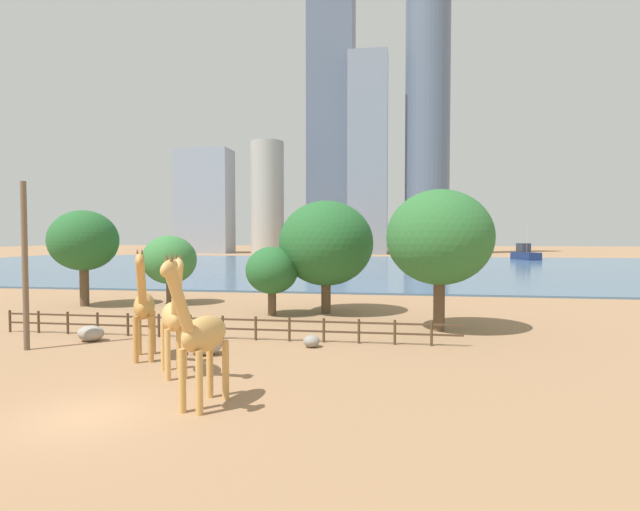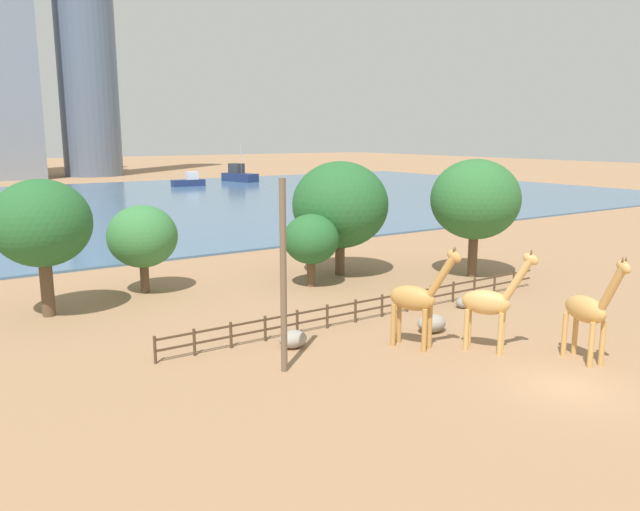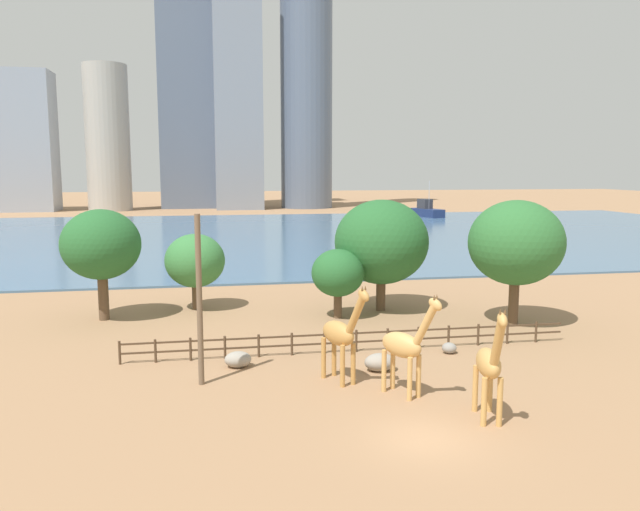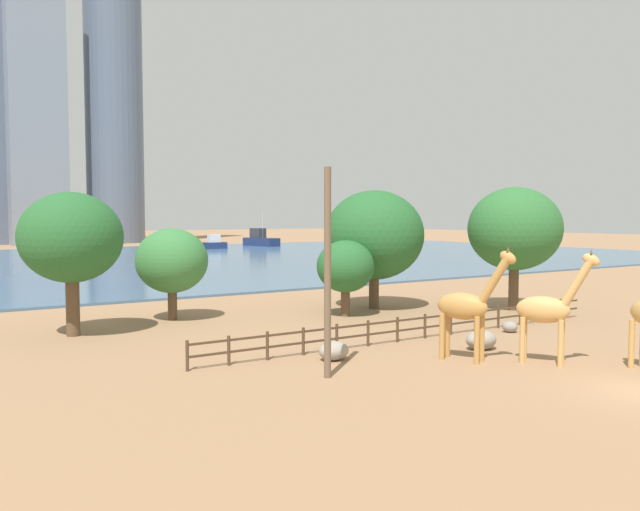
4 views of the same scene
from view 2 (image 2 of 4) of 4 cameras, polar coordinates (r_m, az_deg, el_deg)
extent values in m
plane|color=#9E7551|center=(97.22, -20.88, 4.30)|extent=(400.00, 400.00, 0.00)
cube|color=#476B8C|center=(94.31, -20.46, 4.21)|extent=(180.00, 86.00, 0.20)
cylinder|color=#C18C47|center=(30.59, 9.99, -6.48)|extent=(0.32, 0.32, 2.09)
cylinder|color=#C18C47|center=(30.02, 9.52, -6.80)|extent=(0.32, 0.32, 2.09)
cylinder|color=#C18C47|center=(31.20, 7.23, -6.04)|extent=(0.32, 0.32, 2.09)
cylinder|color=#C18C47|center=(30.64, 6.72, -6.35)|extent=(0.32, 0.32, 2.09)
ellipsoid|color=#C18C47|center=(30.21, 8.43, -3.87)|extent=(1.78, 2.48, 1.21)
cylinder|color=#C18C47|center=(29.39, 11.05, -1.88)|extent=(0.93, 1.49, 2.19)
ellipsoid|color=#C18C47|center=(28.99, 12.17, -0.07)|extent=(0.70, 0.96, 0.79)
cone|color=brown|center=(29.01, 12.26, 0.64)|extent=(0.14, 0.14, 0.22)
cone|color=brown|center=(28.84, 12.13, 0.59)|extent=(0.14, 0.14, 0.22)
cylinder|color=tan|center=(30.98, 16.34, -6.59)|extent=(0.32, 0.32, 2.04)
cylinder|color=tan|center=(30.38, 16.16, -6.93)|extent=(0.32, 0.32, 2.04)
cylinder|color=tan|center=(31.21, 13.46, -6.31)|extent=(0.32, 0.32, 2.04)
cylinder|color=tan|center=(30.62, 13.23, -6.64)|extent=(0.32, 0.32, 2.04)
ellipsoid|color=tan|center=(30.41, 14.92, -4.15)|extent=(1.95, 2.39, 1.18)
cylinder|color=tan|center=(29.94, 17.61, -2.10)|extent=(1.03, 1.35, 2.16)
ellipsoid|color=tan|center=(29.68, 18.71, -0.31)|extent=(0.76, 0.93, 0.75)
cone|color=brown|center=(29.71, 18.77, 0.37)|extent=(0.15, 0.15, 0.21)
cone|color=brown|center=(29.53, 18.73, 0.31)|extent=(0.15, 0.15, 0.21)
cylinder|color=tan|center=(30.63, 24.40, -7.32)|extent=(0.28, 0.28, 2.07)
cylinder|color=tan|center=(30.19, 23.56, -7.52)|extent=(0.28, 0.28, 2.07)
cylinder|color=tan|center=(31.68, 22.30, -6.56)|extent=(0.28, 0.28, 2.07)
cylinder|color=tan|center=(31.25, 21.46, -6.74)|extent=(0.28, 0.28, 2.07)
ellipsoid|color=tan|center=(30.55, 23.11, -4.54)|extent=(1.35, 2.42, 1.20)
cylinder|color=tan|center=(29.36, 25.14, -2.75)|extent=(0.62, 1.35, 2.22)
ellipsoid|color=tan|center=(28.84, 26.01, -0.95)|extent=(0.54, 0.93, 0.75)
cone|color=brown|center=(28.84, 26.19, -0.26)|extent=(0.13, 0.13, 0.22)
cone|color=brown|center=(28.71, 25.95, -0.29)|extent=(0.13, 0.13, 0.22)
cylinder|color=brown|center=(26.46, -3.37, -2.00)|extent=(0.28, 0.28, 8.40)
ellipsoid|color=gray|center=(33.20, 10.18, -6.12)|extent=(1.64, 1.24, 0.93)
ellipsoid|color=gray|center=(30.41, -2.49, -7.65)|extent=(1.43, 1.13, 0.85)
ellipsoid|color=gray|center=(38.11, 12.92, -4.23)|extent=(0.84, 0.83, 0.62)
cylinder|color=#4C3826|center=(29.22, -14.86, -8.34)|extent=(0.14, 0.14, 1.30)
cylinder|color=#4C3826|center=(29.83, -11.42, -7.78)|extent=(0.14, 0.14, 1.30)
cylinder|color=#4C3826|center=(30.55, -8.14, -7.22)|extent=(0.14, 0.14, 1.30)
cylinder|color=#4C3826|center=(31.36, -5.04, -6.66)|extent=(0.14, 0.14, 1.30)
cylinder|color=#4C3826|center=(32.26, -2.10, -6.12)|extent=(0.14, 0.14, 1.30)
cylinder|color=#4C3826|center=(33.25, 0.67, -5.59)|extent=(0.14, 0.14, 1.30)
cylinder|color=#4C3826|center=(34.31, 3.26, -5.08)|extent=(0.14, 0.14, 1.30)
cylinder|color=#4C3826|center=(35.43, 5.69, -4.59)|extent=(0.14, 0.14, 1.30)
cylinder|color=#4C3826|center=(36.62, 7.97, -4.13)|extent=(0.14, 0.14, 1.30)
cylinder|color=#4C3826|center=(37.86, 10.09, -3.69)|extent=(0.14, 0.14, 1.30)
cylinder|color=#4C3826|center=(39.16, 12.08, -3.27)|extent=(0.14, 0.14, 1.30)
cylinder|color=#4C3826|center=(40.50, 13.93, -2.88)|extent=(0.14, 0.14, 1.30)
cylinder|color=#4C3826|center=(41.88, 15.67, -2.51)|extent=(0.14, 0.14, 1.30)
cylinder|color=#4C3826|center=(43.30, 17.29, -2.16)|extent=(0.14, 0.14, 1.30)
cube|color=#4C3826|center=(35.22, 5.52, -3.92)|extent=(26.10, 0.08, 0.10)
cube|color=#4C3826|center=(35.36, 5.50, -4.73)|extent=(26.10, 0.08, 0.10)
cylinder|color=brown|center=(46.39, 13.78, 0.00)|extent=(0.68, 0.68, 3.08)
ellipsoid|color=#2D6B33|center=(45.81, 14.01, 5.01)|extent=(6.33, 6.33, 5.70)
cylinder|color=brown|center=(42.29, -0.81, -1.65)|extent=(0.58, 0.58, 1.75)
ellipsoid|color=#26602D|center=(41.84, -0.82, 1.51)|extent=(3.74, 3.74, 3.37)
cylinder|color=brown|center=(42.14, -15.73, -2.00)|extent=(0.57, 0.57, 1.93)
ellipsoid|color=#387A3D|center=(41.63, -15.93, 1.69)|extent=(4.46, 4.46, 4.02)
cylinder|color=brown|center=(38.45, -23.67, -2.80)|extent=(0.71, 0.71, 3.16)
ellipsoid|color=#26602D|center=(37.79, -24.11, 2.73)|extent=(5.42, 5.42, 4.88)
cylinder|color=brown|center=(45.65, 1.83, -0.30)|extent=(0.70, 0.70, 2.39)
ellipsoid|color=#26602D|center=(45.04, 1.86, 4.65)|extent=(6.94, 6.94, 6.24)
cube|color=navy|center=(136.15, -7.33, 7.10)|extent=(5.22, 9.15, 1.73)
cube|color=#333338|center=(136.85, -7.66, 7.91)|extent=(2.80, 3.54, 2.07)
cylinder|color=silver|center=(135.62, -7.25, 8.74)|extent=(0.15, 0.15, 6.05)
cube|color=navy|center=(125.23, -11.96, 6.51)|extent=(6.43, 2.66, 1.26)
cube|color=silver|center=(125.39, -11.64, 7.17)|extent=(2.36, 1.65, 1.51)
cube|color=gray|center=(161.38, -27.04, 17.40)|extent=(12.19, 10.21, 62.61)
camera|label=1|loc=(31.65, 55.18, -1.87)|focal=28.00mm
camera|label=3|loc=(15.62, 86.40, 1.98)|focal=35.00mm
camera|label=4|loc=(4.09, -33.93, -57.25)|focal=35.00mm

